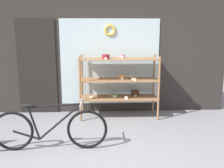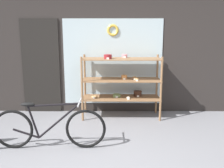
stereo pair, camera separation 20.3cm
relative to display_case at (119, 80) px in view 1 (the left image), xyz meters
The scene contains 4 objects.
ground_plane 2.28m from the display_case, 100.45° to the right, with size 30.00×30.00×0.00m, color gray.
storefront_facade 0.94m from the display_case, 136.07° to the left, with size 5.70×0.13×3.15m.
display_case is the anchor object (origin of this frame).
bicycle 1.98m from the display_case, 127.93° to the right, with size 1.78×0.46×0.77m.
Camera 1 is at (0.01, -3.11, 1.82)m, focal length 40.00 mm.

